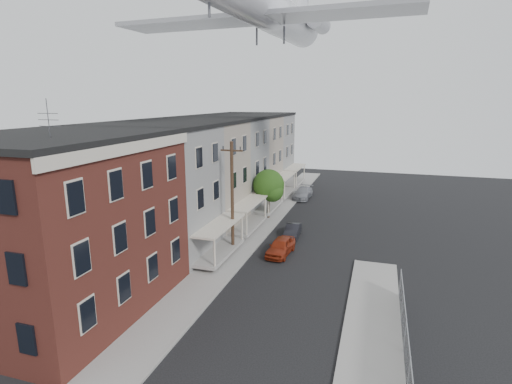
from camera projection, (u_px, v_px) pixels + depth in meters
sidewalk_left at (256, 229)px, 37.92m from camera, size 3.00×62.00×0.12m
sidewalk_right at (370, 373)px, 17.99m from camera, size 3.00×26.00×0.12m
curb_left at (271, 231)px, 37.50m from camera, size 0.15×62.00×0.14m
curb_right at (338, 367)px, 18.41m from camera, size 0.15×26.00×0.14m
corner_building at (60, 224)px, 22.84m from camera, size 10.31×12.30×12.15m
row_house_a at (151, 190)px, 31.68m from camera, size 11.98×7.00×10.30m
row_house_b at (190, 174)px, 38.19m from camera, size 11.98×7.00×10.30m
row_house_c at (218, 163)px, 44.70m from camera, size 11.98×7.00×10.30m
row_house_d at (239, 155)px, 51.21m from camera, size 11.98×7.00×10.30m
row_house_e at (256, 149)px, 57.72m from camera, size 11.98×7.00×10.30m
chainlink_fence at (409, 376)px, 16.41m from camera, size 0.06×18.06×1.90m
utility_pole at (232, 196)px, 31.33m from camera, size 1.80×0.26×9.00m
street_tree at (270, 186)px, 40.74m from camera, size 3.22×3.20×5.20m
car_near at (281, 246)px, 31.79m from camera, size 1.90×4.08×1.35m
car_mid at (293, 231)px, 36.00m from camera, size 1.34×3.48×1.13m
car_far at (303, 193)px, 49.92m from camera, size 2.12×4.81×1.37m
airplane at (269, 10)px, 34.22m from camera, size 25.59×29.22×8.46m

